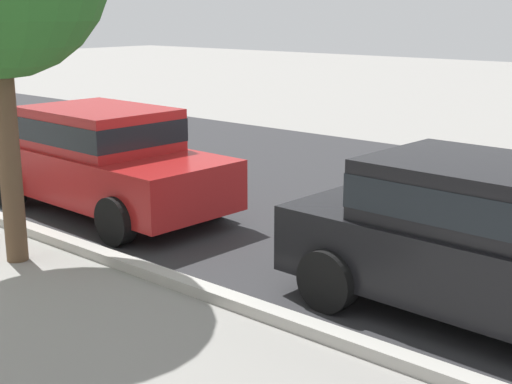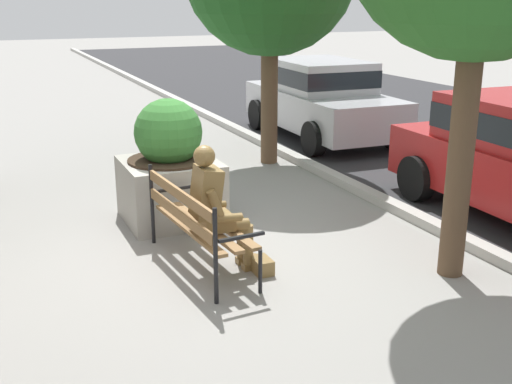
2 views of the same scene
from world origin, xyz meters
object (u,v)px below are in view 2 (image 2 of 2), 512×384
(parked_car_silver, at_px, (321,97))
(concrete_planter, at_px, (170,169))
(bronze_statue_seated, at_px, (220,211))
(park_bench, at_px, (194,219))

(parked_car_silver, bearing_deg, concrete_planter, -48.96)
(bronze_statue_seated, bearing_deg, parked_car_silver, 142.36)
(bronze_statue_seated, height_order, concrete_planter, concrete_planter)
(bronze_statue_seated, bearing_deg, park_bench, -135.16)
(park_bench, bearing_deg, concrete_planter, 172.92)
(concrete_planter, xyz_separation_m, parked_car_silver, (-3.69, 4.23, 0.17))
(concrete_planter, height_order, parked_car_silver, concrete_planter)
(bronze_statue_seated, relative_size, parked_car_silver, 0.33)
(park_bench, bearing_deg, parked_car_silver, 139.87)
(concrete_planter, bearing_deg, park_bench, -7.08)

